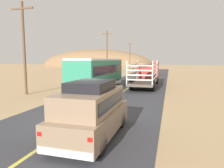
# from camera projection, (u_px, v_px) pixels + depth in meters

# --- Properties ---
(ground_plane) EXTENTS (240.00, 240.00, 0.00)m
(ground_plane) POSITION_uv_depth(u_px,v_px,m) (82.00, 120.00, 10.50)
(ground_plane) COLOR tan
(road_surface) EXTENTS (8.00, 120.00, 0.02)m
(road_surface) POSITION_uv_depth(u_px,v_px,m) (82.00, 120.00, 10.49)
(road_surface) COLOR #38383D
(road_surface) RESTS_ON ground
(road_centre_line) EXTENTS (0.16, 117.60, 0.00)m
(road_centre_line) POSITION_uv_depth(u_px,v_px,m) (82.00, 120.00, 10.49)
(road_centre_line) COLOR #D8CC4C
(road_centre_line) RESTS_ON road_surface
(suv_near) EXTENTS (1.90, 4.62, 2.29)m
(suv_near) POSITION_uv_depth(u_px,v_px,m) (92.00, 110.00, 7.98)
(suv_near) COLOR #8C7259
(suv_near) RESTS_ON road_surface
(livestock_truck) EXTENTS (2.53, 9.70, 3.02)m
(livestock_truck) POSITION_uv_depth(u_px,v_px,m) (147.00, 71.00, 24.64)
(livestock_truck) COLOR #B2332D
(livestock_truck) RESTS_ON road_surface
(bus) EXTENTS (2.54, 10.00, 3.21)m
(bus) POSITION_uv_depth(u_px,v_px,m) (98.00, 73.00, 20.48)
(bus) COLOR #2D8C66
(bus) RESTS_ON road_surface
(car_far) EXTENTS (1.80, 4.40, 1.46)m
(car_far) POSITION_uv_depth(u_px,v_px,m) (153.00, 71.00, 44.36)
(car_far) COLOR #8C7259
(car_far) RESTS_ON road_surface
(power_pole_near) EXTENTS (2.20, 0.24, 8.15)m
(power_pole_near) POSITION_uv_depth(u_px,v_px,m) (24.00, 46.00, 17.79)
(power_pole_near) COLOR brown
(power_pole_near) RESTS_ON ground
(power_pole_mid) EXTENTS (2.20, 0.24, 8.97)m
(power_pole_mid) POSITION_uv_depth(u_px,v_px,m) (107.00, 52.00, 41.18)
(power_pole_mid) COLOR brown
(power_pole_mid) RESTS_ON ground
(power_pole_far) EXTENTS (2.20, 0.24, 8.76)m
(power_pole_far) POSITION_uv_depth(u_px,v_px,m) (130.00, 55.00, 64.63)
(power_pole_far) COLOR brown
(power_pole_far) RESTS_ON ground
(distant_hill) EXTENTS (51.23, 18.60, 15.54)m
(distant_hill) POSITION_uv_depth(u_px,v_px,m) (95.00, 67.00, 88.58)
(distant_hill) COLOR olive
(distant_hill) RESTS_ON ground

